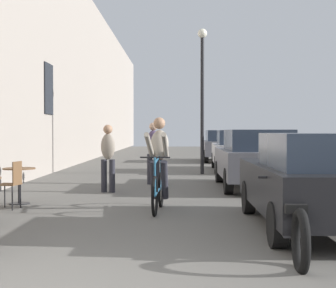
% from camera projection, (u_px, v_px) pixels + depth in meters
% --- Properties ---
extents(building_facade_left, '(0.54, 68.00, 8.17)m').
position_uv_depth(building_facade_left, '(48.00, 57.00, 18.10)').
color(building_facade_left, gray).
rests_on(building_facade_left, ground_plane).
extents(cafe_table_far, '(0.64, 0.64, 0.72)m').
position_uv_depth(cafe_table_far, '(19.00, 178.00, 10.19)').
color(cafe_table_far, black).
rests_on(cafe_table_far, ground_plane).
extents(cafe_chair_far_toward_street, '(0.44, 0.44, 0.89)m').
position_uv_depth(cafe_chair_far_toward_street, '(12.00, 181.00, 9.52)').
color(cafe_chair_far_toward_street, black).
rests_on(cafe_chair_far_toward_street, ground_plane).
extents(cyclist_on_bicycle, '(0.52, 1.76, 1.74)m').
position_uv_depth(cyclist_on_bicycle, '(159.00, 166.00, 9.41)').
color(cyclist_on_bicycle, black).
rests_on(cyclist_on_bicycle, ground_plane).
extents(pedestrian_near, '(0.37, 0.28, 1.61)m').
position_uv_depth(pedestrian_near, '(108.00, 154.00, 12.12)').
color(pedestrian_near, '#26262D').
rests_on(pedestrian_near, ground_plane).
extents(pedestrian_mid, '(0.35, 0.25, 1.69)m').
position_uv_depth(pedestrian_mid, '(153.00, 149.00, 13.95)').
color(pedestrian_mid, '#26262D').
rests_on(pedestrian_mid, ground_plane).
extents(street_lamp, '(0.32, 0.32, 4.90)m').
position_uv_depth(street_lamp, '(202.00, 82.00, 17.21)').
color(street_lamp, black).
rests_on(street_lamp, ground_plane).
extents(parked_car_nearest, '(1.72, 4.02, 1.42)m').
position_uv_depth(parked_car_nearest, '(313.00, 180.00, 7.54)').
color(parked_car_nearest, black).
rests_on(parked_car_nearest, ground_plane).
extents(parked_car_second, '(1.80, 4.20, 1.49)m').
position_uv_depth(parked_car_second, '(255.00, 158.00, 12.96)').
color(parked_car_second, '#595960').
rests_on(parked_car_second, ground_plane).
extents(parked_car_third, '(1.89, 4.23, 1.48)m').
position_uv_depth(parked_car_third, '(237.00, 150.00, 18.59)').
color(parked_car_third, '#B7B7BC').
rests_on(parked_car_third, ground_plane).
extents(parked_car_fourth, '(1.82, 4.22, 1.50)m').
position_uv_depth(parked_car_fourth, '(221.00, 145.00, 24.48)').
color(parked_car_fourth, '#595960').
rests_on(parked_car_fourth, ground_plane).
extents(parked_motorcycle, '(0.62, 2.15, 0.92)m').
position_uv_depth(parked_motorcycle, '(290.00, 220.00, 6.04)').
color(parked_motorcycle, black).
rests_on(parked_motorcycle, ground_plane).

